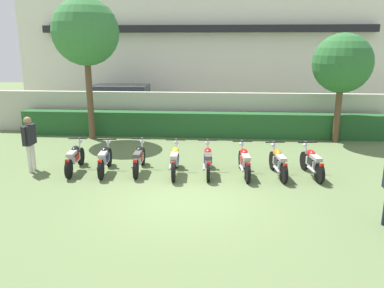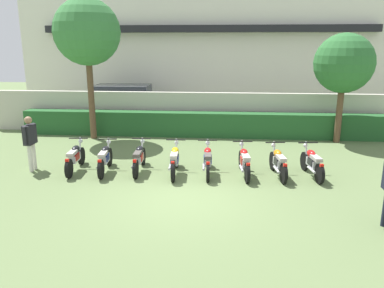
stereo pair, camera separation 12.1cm
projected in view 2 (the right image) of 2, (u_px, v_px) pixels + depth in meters
The scene contains 16 objects.
ground at pixel (184, 198), 9.77m from camera, with size 60.00×60.00×0.00m, color #607547.
building at pixel (210, 36), 22.74m from camera, with size 20.36×6.50×8.69m.
compound_wall at pixel (203, 113), 16.87m from camera, with size 19.35×0.30×1.80m, color #BCB7A8.
hedge_row at pixel (202, 124), 16.29m from camera, with size 15.48×0.70×1.04m, color #235628.
parked_car at pixel (126, 104), 19.13m from camera, with size 4.54×2.16×1.89m.
tree_near_inspector at pixel (87, 33), 15.01m from camera, with size 2.63×2.63×5.62m.
tree_far_side at pixel (344, 64), 14.64m from camera, with size 2.29×2.29×4.27m.
motorcycle_in_row_0 at pixel (75, 157), 11.79m from camera, with size 0.60×1.89×0.94m.
motorcycle_in_row_1 at pixel (105, 158), 11.68m from camera, with size 0.60×1.86×0.95m.
motorcycle_in_row_2 at pixel (139, 158), 11.75m from camera, with size 0.60×1.91×0.94m.
motorcycle_in_row_3 at pixel (175, 160), 11.49m from camera, with size 0.60×1.94×0.97m.
motorcycle_in_row_4 at pixel (208, 160), 11.52m from camera, with size 0.60×1.92×0.95m.
motorcycle_in_row_5 at pixel (244, 161), 11.38m from camera, with size 0.60×1.88×0.95m.
motorcycle_in_row_6 at pixel (278, 162), 11.29m from camera, with size 0.60×1.81×0.95m.
motorcycle_in_row_7 at pixel (312, 162), 11.27m from camera, with size 0.60×1.80×0.95m.
inspector_person at pixel (30, 139), 11.70m from camera, with size 0.23×0.68×1.71m.
Camera 2 is at (1.01, -9.05, 3.80)m, focal length 35.72 mm.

